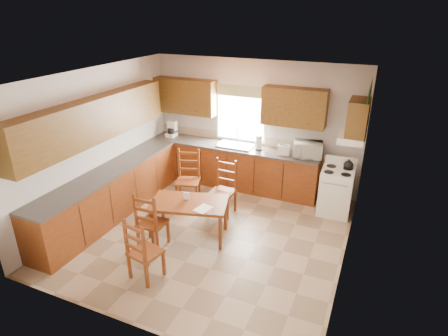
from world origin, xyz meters
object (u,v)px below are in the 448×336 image
at_px(chair_far_right, 222,189).
at_px(chair_near_left, 145,248).
at_px(stove, 336,192).
at_px(microwave, 308,150).
at_px(chair_far_left, 188,178).
at_px(chair_near_right, 152,219).
at_px(dining_table, 190,219).

bearing_deg(chair_far_right, chair_near_left, -95.71).
xyz_separation_m(stove, chair_far_right, (-1.95, -0.88, 0.09)).
relative_size(microwave, chair_near_left, 0.52).
xyz_separation_m(chair_far_left, chair_far_right, (0.80, -0.12, -0.02)).
bearing_deg(chair_near_right, chair_near_left, 115.31).
relative_size(dining_table, chair_near_left, 1.27).
bearing_deg(microwave, dining_table, -135.67).
xyz_separation_m(chair_near_right, chair_far_left, (-0.19, 1.54, 0.04)).
bearing_deg(chair_near_right, stove, -138.97).
height_order(stove, microwave, microwave).
distance_m(stove, microwave, 0.98).
distance_m(dining_table, chair_far_right, 0.98).
relative_size(dining_table, chair_near_right, 1.26).
height_order(stove, chair_near_right, chair_near_right).
bearing_deg(chair_near_left, dining_table, -81.94).
bearing_deg(stove, microwave, 150.71).
height_order(stove, chair_far_left, chair_far_left).
bearing_deg(chair_far_left, chair_near_right, -101.81).
bearing_deg(chair_near_left, chair_far_left, -64.64).
bearing_deg(chair_far_left, microwave, 9.15).
xyz_separation_m(chair_near_left, chair_far_left, (-0.53, 2.24, 0.05)).
relative_size(microwave, chair_far_left, 0.47).
height_order(dining_table, chair_far_left, chair_far_left).
xyz_separation_m(microwave, dining_table, (-1.48, -2.17, -0.74)).
relative_size(chair_near_left, chair_far_right, 0.95).
bearing_deg(chair_far_right, chair_far_left, 173.18).
xyz_separation_m(stove, microwave, (-0.66, 0.34, 0.64)).
bearing_deg(chair_far_left, chair_near_left, -95.37).
bearing_deg(stove, dining_table, -141.25).
height_order(dining_table, chair_far_right, chair_far_right).
bearing_deg(microwave, chair_far_right, -147.93).
relative_size(dining_table, chair_far_left, 1.16).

